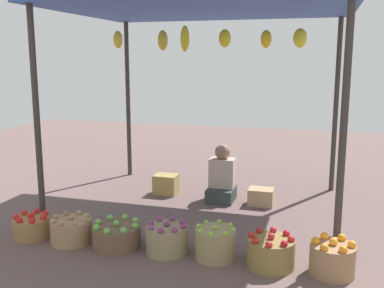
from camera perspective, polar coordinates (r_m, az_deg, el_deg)
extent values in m
plane|color=brown|center=(6.01, 1.65, -7.87)|extent=(14.00, 14.00, 0.00)
cylinder|color=#38332D|center=(5.29, -19.14, 2.90)|extent=(0.07, 0.07, 2.50)
cylinder|color=#38332D|center=(4.34, 18.69, 1.31)|extent=(0.07, 0.07, 2.50)
cylinder|color=#38332D|center=(7.43, -8.14, 5.50)|extent=(0.07, 0.07, 2.50)
cylinder|color=#38332D|center=(6.79, 17.84, 4.59)|extent=(0.07, 0.07, 2.50)
cube|color=#33529A|center=(5.72, 1.79, 16.78)|extent=(3.55, 2.77, 0.04)
ellipsoid|color=yellow|center=(5.99, -9.41, 12.96)|extent=(0.12, 0.12, 0.22)
ellipsoid|color=gold|center=(6.13, -3.74, 13.03)|extent=(0.14, 0.14, 0.26)
ellipsoid|color=yellow|center=(5.62, -0.91, 13.26)|extent=(0.11, 0.11, 0.31)
ellipsoid|color=yellow|center=(5.53, 4.19, 13.27)|extent=(0.15, 0.15, 0.21)
ellipsoid|color=yellow|center=(5.79, 9.41, 13.04)|extent=(0.14, 0.14, 0.22)
ellipsoid|color=yellow|center=(5.62, 13.58, 12.97)|extent=(0.16, 0.16, 0.23)
cube|color=#333E38|center=(6.21, 3.73, -6.38)|extent=(0.36, 0.44, 0.18)
cube|color=#BEA395|center=(6.18, 3.86, -3.67)|extent=(0.34, 0.22, 0.40)
sphere|color=#8E6553|center=(6.11, 3.90, -1.00)|extent=(0.21, 0.21, 0.21)
cylinder|color=#9C7245|center=(5.27, -19.70, -9.97)|extent=(0.39, 0.39, 0.22)
sphere|color=red|center=(5.22, -19.80, -8.55)|extent=(0.07, 0.07, 0.07)
sphere|color=red|center=(5.14, -18.37, -8.86)|extent=(0.07, 0.07, 0.07)
sphere|color=red|center=(5.26, -18.15, -8.37)|extent=(0.07, 0.07, 0.07)
sphere|color=red|center=(5.36, -19.15, -8.09)|extent=(0.07, 0.07, 0.07)
sphere|color=red|center=(5.35, -20.60, -8.20)|extent=(0.07, 0.07, 0.07)
sphere|color=red|center=(5.25, -21.47, -8.62)|extent=(0.07, 0.07, 0.07)
sphere|color=red|center=(5.13, -21.10, -9.07)|extent=(0.07, 0.07, 0.07)
sphere|color=red|center=(5.08, -19.70, -9.18)|extent=(0.07, 0.07, 0.07)
cylinder|color=#A58159|center=(5.01, -15.13, -10.62)|extent=(0.43, 0.43, 0.25)
sphere|color=#A77858|center=(4.96, -15.21, -9.02)|extent=(0.06, 0.06, 0.06)
sphere|color=#A57F58|center=(4.87, -13.39, -9.36)|extent=(0.06, 0.06, 0.06)
sphere|color=#A1885A|center=(5.00, -13.20, -8.82)|extent=(0.06, 0.06, 0.06)
sphere|color=#99825E|center=(5.10, -14.17, -8.46)|extent=(0.06, 0.06, 0.06)
sphere|color=#9E765A|center=(5.12, -15.69, -8.46)|extent=(0.06, 0.06, 0.06)
sphere|color=#987D5F|center=(5.05, -16.96, -8.81)|extent=(0.06, 0.06, 0.06)
sphere|color=#A27E5D|center=(4.92, -17.25, -9.34)|extent=(0.06, 0.06, 0.06)
sphere|color=#9B7A5C|center=(4.82, -16.31, -9.74)|extent=(0.06, 0.06, 0.06)
sphere|color=#A27D56|center=(4.79, -14.69, -9.75)|extent=(0.06, 0.06, 0.06)
cylinder|color=brown|center=(4.80, -9.55, -11.49)|extent=(0.50, 0.50, 0.23)
sphere|color=#63AF45|center=(4.75, -9.61, -9.91)|extent=(0.07, 0.07, 0.07)
sphere|color=#6BB344|center=(4.67, -7.24, -10.30)|extent=(0.07, 0.07, 0.07)
sphere|color=#70B04C|center=(4.82, -7.22, -9.62)|extent=(0.07, 0.07, 0.07)
sphere|color=#72B14C|center=(4.93, -8.54, -9.18)|extent=(0.07, 0.07, 0.07)
sphere|color=#6ABC4D|center=(4.94, -10.43, -9.20)|extent=(0.07, 0.07, 0.07)
sphere|color=#6CAF50|center=(4.84, -11.88, -9.67)|extent=(0.07, 0.07, 0.07)
sphere|color=#66B73F|center=(4.69, -12.06, -10.35)|extent=(0.07, 0.07, 0.07)
sphere|color=#69B13E|center=(4.57, -10.75, -10.85)|extent=(0.07, 0.07, 0.07)
sphere|color=#69B050|center=(4.56, -8.71, -10.83)|extent=(0.07, 0.07, 0.07)
cylinder|color=#94855C|center=(4.62, -3.22, -11.98)|extent=(0.43, 0.43, 0.27)
sphere|color=#77316E|center=(4.56, -3.24, -10.12)|extent=(0.06, 0.06, 0.06)
sphere|color=#7F306C|center=(4.51, -1.09, -10.43)|extent=(0.06, 0.06, 0.06)
sphere|color=#753B79|center=(4.63, -1.25, -9.83)|extent=(0.06, 0.06, 0.06)
sphere|color=#763777|center=(4.72, -2.52, -9.46)|extent=(0.06, 0.06, 0.06)
sphere|color=#783A69|center=(4.71, -4.18, -9.51)|extent=(0.06, 0.06, 0.06)
sphere|color=#773F69|center=(4.62, -5.33, -9.95)|extent=(0.06, 0.06, 0.06)
sphere|color=#7F4179|center=(4.49, -5.30, -10.56)|extent=(0.06, 0.06, 0.06)
sphere|color=#833267|center=(4.41, -4.01, -10.97)|extent=(0.06, 0.06, 0.06)
sphere|color=#853967|center=(4.41, -2.23, -10.92)|extent=(0.06, 0.06, 0.06)
cylinder|color=#978658|center=(4.48, 2.99, -12.52)|extent=(0.40, 0.40, 0.30)
sphere|color=#8EC532|center=(4.42, 3.01, -10.53)|extent=(0.04, 0.04, 0.04)
sphere|color=#94C33D|center=(4.39, 5.25, -10.78)|extent=(0.04, 0.04, 0.04)
sphere|color=#89C632|center=(4.51, 4.91, -10.17)|extent=(0.04, 0.04, 0.04)
sphere|color=#86CF37|center=(4.58, 3.51, -9.82)|extent=(0.04, 0.04, 0.04)
sphere|color=#8BC440|center=(4.56, 1.84, -9.90)|extent=(0.04, 0.04, 0.04)
sphere|color=#94C43F|center=(4.46, 0.81, -10.37)|extent=(0.04, 0.04, 0.04)
sphere|color=#85C735|center=(4.34, 1.03, -11.00)|extent=(0.04, 0.04, 0.04)
sphere|color=#87CE32|center=(4.26, 2.47, -11.40)|extent=(0.04, 0.04, 0.04)
sphere|color=#8FCB33|center=(4.28, 4.26, -11.31)|extent=(0.04, 0.04, 0.04)
cylinder|color=olive|center=(4.38, 9.97, -13.47)|extent=(0.45, 0.45, 0.27)
sphere|color=#B42629|center=(4.31, 10.04, -11.50)|extent=(0.07, 0.07, 0.07)
sphere|color=red|center=(4.30, 12.51, -11.74)|extent=(0.07, 0.07, 0.07)
sphere|color=#AF1624|center=(4.42, 11.92, -11.07)|extent=(0.07, 0.07, 0.07)
sphere|color=red|center=(4.48, 10.29, -10.71)|extent=(0.07, 0.07, 0.07)
sphere|color=#A92128|center=(4.45, 8.54, -10.84)|extent=(0.07, 0.07, 0.07)
sphere|color=#AD281F|center=(4.33, 7.59, -11.40)|extent=(0.07, 0.07, 0.07)
sphere|color=red|center=(4.21, 8.06, -12.10)|extent=(0.07, 0.07, 0.07)
sphere|color=#B12729|center=(4.15, 9.76, -12.52)|extent=(0.07, 0.07, 0.07)
sphere|color=#A8161E|center=(4.19, 11.64, -12.36)|extent=(0.07, 0.07, 0.07)
cylinder|color=#9B754F|center=(4.35, 17.42, -13.87)|extent=(0.40, 0.40, 0.28)
sphere|color=orange|center=(4.28, 17.55, -11.78)|extent=(0.08, 0.08, 0.08)
sphere|color=orange|center=(4.30, 19.67, -11.95)|extent=(0.08, 0.08, 0.08)
sphere|color=orange|center=(4.42, 18.54, -11.25)|extent=(0.08, 0.08, 0.08)
sphere|color=orange|center=(4.41, 16.47, -11.16)|extent=(0.08, 0.08, 0.08)
sphere|color=orange|center=(4.28, 15.41, -11.77)|extent=(0.08, 0.08, 0.08)
sphere|color=orange|center=(4.16, 16.48, -12.53)|extent=(0.08, 0.08, 0.08)
sphere|color=orange|center=(4.17, 18.68, -12.62)|extent=(0.08, 0.08, 0.08)
cube|color=tan|center=(6.08, 8.77, -6.66)|extent=(0.33, 0.26, 0.22)
cube|color=#A6894B|center=(6.50, -3.33, -5.14)|extent=(0.33, 0.26, 0.28)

